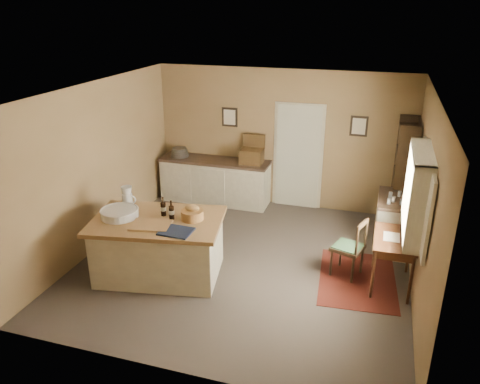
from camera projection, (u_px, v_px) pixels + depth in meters
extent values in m
plane|color=#53473F|center=(244.00, 262.00, 7.42)|extent=(5.00, 5.00, 0.00)
cube|color=olive|center=(281.00, 139.00, 9.13)|extent=(5.00, 0.10, 2.70)
cube|color=olive|center=(174.00, 267.00, 4.70)|extent=(5.00, 0.10, 2.70)
cube|color=olive|center=(97.00, 167.00, 7.59)|extent=(0.10, 5.00, 2.70)
cube|color=olive|center=(424.00, 202.00, 6.23)|extent=(0.10, 5.00, 2.70)
plane|color=silver|center=(245.00, 91.00, 6.41)|extent=(5.00, 5.00, 0.00)
cube|color=beige|center=(298.00, 156.00, 9.12)|extent=(0.97, 0.06, 2.11)
cube|color=black|center=(230.00, 117.00, 9.26)|extent=(0.32, 0.02, 0.38)
cube|color=beige|center=(230.00, 117.00, 9.25)|extent=(0.24, 0.01, 0.30)
cube|color=black|center=(359.00, 126.00, 8.57)|extent=(0.32, 0.02, 0.38)
cube|color=beige|center=(359.00, 126.00, 8.56)|extent=(0.24, 0.01, 0.30)
cube|color=beige|center=(411.00, 230.00, 6.21)|extent=(0.25, 1.32, 0.06)
cube|color=beige|center=(423.00, 153.00, 5.81)|extent=(0.25, 1.32, 0.06)
cube|color=white|center=(427.00, 194.00, 5.98)|extent=(0.01, 1.20, 1.00)
cube|color=beige|center=(428.00, 220.00, 5.26)|extent=(0.04, 0.35, 1.00)
cube|color=beige|center=(421.00, 173.00, 6.71)|extent=(0.04, 0.35, 1.00)
cube|color=beige|center=(159.00, 249.00, 6.95)|extent=(1.91, 1.38, 0.85)
cube|color=#926441|center=(157.00, 221.00, 6.78)|extent=(2.06, 1.53, 0.06)
cylinder|color=white|center=(120.00, 213.00, 6.83)|extent=(0.54, 0.54, 0.11)
cube|color=#926441|center=(151.00, 225.00, 6.55)|extent=(0.60, 0.47, 0.03)
cube|color=black|center=(176.00, 231.00, 6.38)|extent=(0.45, 0.36, 0.02)
cylinder|color=#9A6733|center=(192.00, 215.00, 6.74)|extent=(0.33, 0.33, 0.14)
cylinder|color=black|center=(163.00, 206.00, 6.83)|extent=(0.08, 0.08, 0.29)
cylinder|color=black|center=(171.00, 210.00, 6.72)|extent=(0.08, 0.08, 0.29)
cube|color=beige|center=(215.00, 182.00, 9.56)|extent=(2.19, 0.60, 0.85)
cube|color=#332319|center=(215.00, 161.00, 9.39)|extent=(2.23, 0.63, 0.05)
cube|color=#442D15|center=(252.00, 156.00, 9.12)|extent=(0.44, 0.33, 0.28)
cylinder|color=#59544F|center=(180.00, 152.00, 9.55)|extent=(0.37, 0.37, 0.18)
cube|color=#531A10|center=(357.00, 279.00, 6.96)|extent=(1.22, 1.68, 0.01)
cube|color=#3A1F10|center=(395.00, 239.00, 6.56)|extent=(0.57, 0.93, 0.03)
cube|color=#3A1F10|center=(395.00, 243.00, 6.58)|extent=(0.51, 0.87, 0.10)
cube|color=silver|center=(392.00, 237.00, 6.56)|extent=(0.22, 0.30, 0.01)
cylinder|color=black|center=(403.00, 229.00, 6.74)|extent=(0.05, 0.05, 0.05)
cylinder|color=#3A1F10|center=(373.00, 275.00, 6.39)|extent=(0.04, 0.04, 0.72)
cylinder|color=#3A1F10|center=(411.00, 281.00, 6.26)|extent=(0.04, 0.04, 0.72)
cylinder|color=#3A1F10|center=(375.00, 247.00, 7.15)|extent=(0.04, 0.04, 0.72)
cylinder|color=#3A1F10|center=(409.00, 251.00, 7.01)|extent=(0.04, 0.04, 0.72)
cube|color=beige|center=(393.00, 224.00, 7.72)|extent=(0.52, 0.94, 0.85)
cube|color=#332319|center=(396.00, 199.00, 7.55)|extent=(0.55, 0.98, 0.05)
cylinder|color=silver|center=(395.00, 198.00, 7.40)|extent=(0.23, 0.23, 0.09)
cube|color=black|center=(404.00, 185.00, 7.80)|extent=(0.34, 0.04, 2.00)
cube|color=black|center=(403.00, 169.00, 8.57)|extent=(0.34, 0.04, 2.00)
cube|color=black|center=(413.00, 177.00, 8.14)|extent=(0.02, 0.90, 2.00)
cube|color=black|center=(397.00, 225.00, 8.54)|extent=(0.34, 0.86, 0.03)
cube|color=black|center=(400.00, 200.00, 8.35)|extent=(0.34, 0.86, 0.03)
cube|color=black|center=(404.00, 174.00, 8.17)|extent=(0.34, 0.86, 0.03)
cube|color=black|center=(407.00, 152.00, 8.02)|extent=(0.34, 0.86, 0.03)
cube|color=black|center=(410.00, 129.00, 7.87)|extent=(0.34, 0.86, 0.03)
cylinder|color=white|center=(404.00, 170.00, 8.14)|extent=(0.12, 0.12, 0.11)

